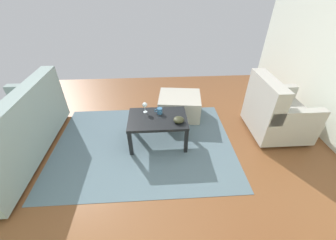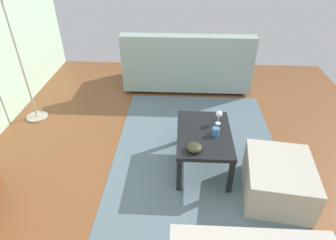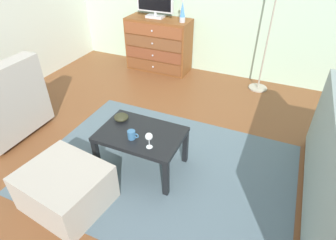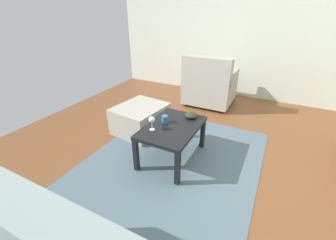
{
  "view_description": "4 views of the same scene",
  "coord_description": "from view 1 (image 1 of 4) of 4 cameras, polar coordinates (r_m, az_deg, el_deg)",
  "views": [
    {
      "loc": [
        -0.02,
        2.12,
        2.09
      ],
      "look_at": [
        -0.14,
        0.12,
        0.65
      ],
      "focal_mm": 22.13,
      "sensor_mm": 36.0,
      "label": 1
    },
    {
      "loc": [
        -2.39,
        0.01,
        2.19
      ],
      "look_at": [
        -0.1,
        0.12,
        0.64
      ],
      "focal_mm": 30.51,
      "sensor_mm": 36.0,
      "label": 2
    },
    {
      "loc": [
        1.1,
        -2.11,
        2.09
      ],
      "look_at": [
        0.23,
        -0.14,
        0.58
      ],
      "focal_mm": 29.82,
      "sensor_mm": 36.0,
      "label": 3
    },
    {
      "loc": [
        1.94,
        0.7,
        1.63
      ],
      "look_at": [
        0.15,
        -0.21,
        0.59
      ],
      "focal_mm": 23.6,
      "sensor_mm": 36.0,
      "label": 4
    }
  ],
  "objects": [
    {
      "name": "wine_glass",
      "position": [
        2.97,
        -6.43,
        4.09
      ],
      "size": [
        0.07,
        0.07,
        0.16
      ],
      "color": "silver",
      "rests_on": "coffee_table"
    },
    {
      "name": "coffee_table",
      "position": [
        2.93,
        -2.86,
        -0.31
      ],
      "size": [
        0.82,
        0.56,
        0.44
      ],
      "color": "black",
      "rests_on": "ground_plane"
    },
    {
      "name": "armchair",
      "position": [
        3.52,
        27.53,
        1.76
      ],
      "size": [
        0.8,
        0.83,
        0.91
      ],
      "color": "#332319",
      "rests_on": "ground_plane"
    },
    {
      "name": "mug",
      "position": [
        2.96,
        -2.35,
        2.56
      ],
      "size": [
        0.11,
        0.08,
        0.09
      ],
      "color": "#34648F",
      "rests_on": "coffee_table"
    },
    {
      "name": "couch_large",
      "position": [
        3.4,
        -37.21,
        -3.49
      ],
      "size": [
        0.85,
        1.96,
        0.92
      ],
      "color": "#332319",
      "rests_on": "ground_plane"
    },
    {
      "name": "area_rug",
      "position": [
        3.13,
        -6.64,
        -6.5
      ],
      "size": [
        2.6,
        1.9,
        0.01
      ],
      "primitive_type": "cube",
      "color": "slate",
      "rests_on": "ground_plane"
    },
    {
      "name": "bowl_decorative",
      "position": [
        2.8,
        2.99,
        0.08
      ],
      "size": [
        0.15,
        0.15,
        0.07
      ],
      "primitive_type": "ellipsoid",
      "color": "#2B2D1B",
      "rests_on": "coffee_table"
    },
    {
      "name": "ottoman",
      "position": [
        3.63,
        3.16,
        3.97
      ],
      "size": [
        0.77,
        0.68,
        0.38
      ],
      "primitive_type": "cube",
      "rotation": [
        0.0,
        0.0,
        -0.13
      ],
      "color": "#AAA496",
      "rests_on": "ground_plane"
    },
    {
      "name": "ground_plane",
      "position": [
        3.0,
        -2.86,
        -9.35
      ],
      "size": [
        5.63,
        5.18,
        0.05
      ],
      "primitive_type": "cube",
      "color": "brown"
    }
  ]
}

